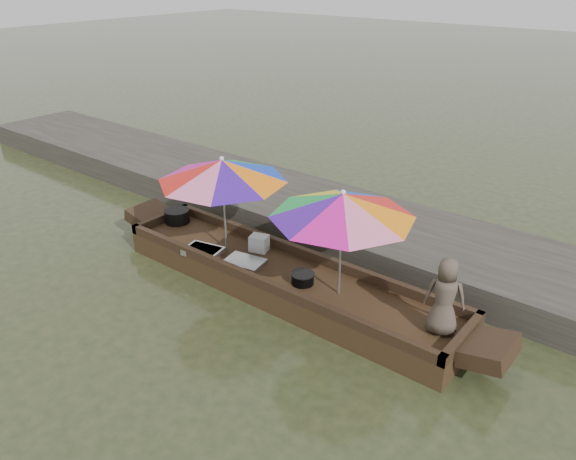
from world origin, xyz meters
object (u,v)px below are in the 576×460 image
Objects in this scene: umbrella_stern at (341,244)px; charcoal_grill at (303,279)px; vendor at (445,296)px; supply_bag at (259,243)px; cooking_pot at (177,216)px; tray_scallop at (245,262)px; tray_crayfish at (203,251)px; boat_hull at (284,281)px; umbrella_bow at (224,204)px.

charcoal_grill is at bearing -169.66° from umbrella_stern.
supply_bag is at bearing -23.66° from vendor.
umbrella_stern reaches higher than cooking_pot.
vendor is at bearing 4.45° from tray_scallop.
tray_crayfish is 2.48m from umbrella_stern.
tray_crayfish is at bearing -165.15° from boat_hull.
supply_bag is at bearing 30.97° from umbrella_bow.
cooking_pot is at bearing 176.95° from umbrella_stern.
umbrella_bow reaches higher than tray_scallop.
charcoal_grill is at bearing -13.28° from boat_hull.
cooking_pot is 1.56m from umbrella_bow.
umbrella_stern is (0.56, 0.10, 0.70)m from charcoal_grill.
vendor reaches higher than tray_scallop.
vendor is at bearing -1.64° from cooking_pot.
tray_scallop is (0.74, 0.16, -0.01)m from tray_crayfish.
tray_crayfish is 1.80m from charcoal_grill.
tray_scallop is 1.05m from charcoal_grill.
supply_bag is at bearing 159.23° from boat_hull.
cooking_pot is 0.74× the size of tray_scallop.
boat_hull is 1.42m from tray_crayfish.
supply_bag is (1.86, 0.09, 0.02)m from cooking_pot.
supply_bag is at bearing 161.93° from charcoal_grill.
umbrella_stern reaches higher than boat_hull.
umbrella_stern is (1.72, -0.28, 0.65)m from supply_bag.
supply_bag is (-0.73, 0.28, 0.30)m from boat_hull.
cooking_pot is (-2.59, 0.19, 0.29)m from boat_hull.
boat_hull is at bearing -4.21° from cooking_pot.
umbrella_bow reaches higher than vendor.
umbrella_stern is (3.58, -0.19, 0.66)m from cooking_pot.
vendor is at bearing 1.05° from boat_hull.
tray_crayfish is 0.75m from tray_scallop.
cooking_pot is at bearing 174.48° from charcoal_grill.
vendor is at bearing 4.09° from charcoal_grill.
tray_scallop is 0.50m from supply_bag.
umbrella_bow reaches higher than charcoal_grill.
umbrella_bow reaches higher than supply_bag.
umbrella_stern is at bearing 0.00° from boat_hull.
supply_bag reaches higher than charcoal_grill.
supply_bag is 3.25m from vendor.
boat_hull is 1.53m from umbrella_bow.
tray_crayfish is 1.00× the size of tray_scallop.
tray_scallop is at bearing -15.08° from vendor.
tray_scallop is at bearing -11.08° from cooking_pot.
cooking_pot is 3.04m from charcoal_grill.
umbrella_stern is (2.34, 0.36, 0.73)m from tray_crayfish.
charcoal_grill is (0.43, -0.10, 0.25)m from boat_hull.
vendor is 3.69m from umbrella_bow.
umbrella_bow is 1.03× the size of umbrella_stern.
tray_crayfish is 2.12× the size of supply_bag.
supply_bag reaches higher than boat_hull.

